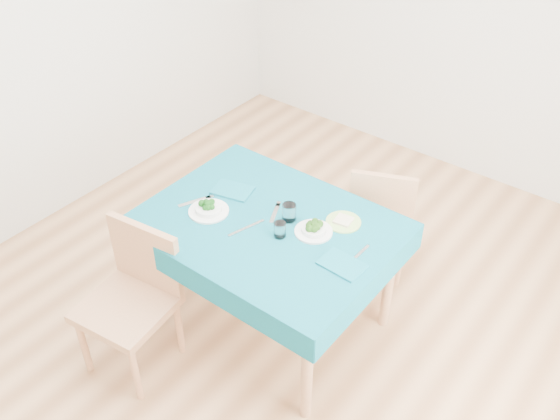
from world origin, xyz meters
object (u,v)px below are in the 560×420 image
Objects in this scene: bowl_far at (314,228)px; side_plate at (343,222)px; bowl_near at (208,207)px; chair_far at (382,208)px; chair_near at (122,290)px; table at (269,274)px.

bowl_far is 1.06× the size of side_plate.
bowl_near reaches higher than bowl_far.
chair_far is 1.16m from bowl_near.
chair_near is at bearing 43.20° from chair_far.
bowl_far is (0.56, 0.21, -0.00)m from bowl_near.
chair_near reaches higher than side_plate.
chair_near reaches higher than bowl_far.
bowl_far is (0.24, 0.09, 0.41)m from table.
chair_near is at bearing -98.44° from bowl_near.
bowl_far is at bearing 43.50° from chair_near.
table is at bearing 52.67° from chair_near.
bowl_near is 0.60m from bowl_far.
bowl_near is (0.09, 0.59, 0.23)m from chair_near.
table is 5.98× the size of bowl_near.
table is at bearing -159.70° from bowl_far.
table is 1.39× the size of chair_far.
chair_near is at bearing -119.97° from table.
bowl_near is 0.75m from side_plate.
chair_far is at bearing 58.50° from bowl_near.
chair_near reaches higher than table.
side_plate reaches higher than table.
table is 7.01× the size of side_plate.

